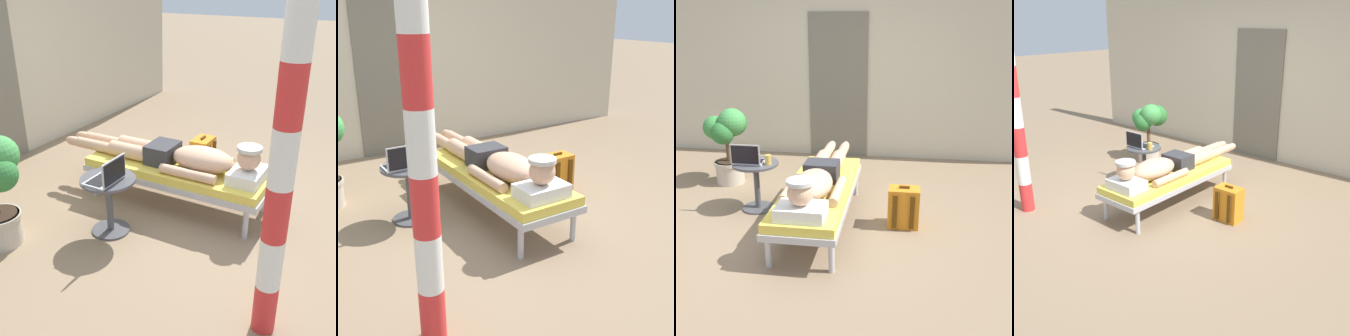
% 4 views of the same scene
% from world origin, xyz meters
% --- Properties ---
extents(ground_plane, '(40.00, 40.00, 0.00)m').
position_xyz_m(ground_plane, '(0.00, 0.00, 0.00)').
color(ground_plane, '#8C7256').
extents(house_wall_back, '(7.60, 0.20, 2.70)m').
position_xyz_m(house_wall_back, '(0.19, 2.46, 1.35)').
color(house_wall_back, beige).
rests_on(house_wall_back, ground).
extents(house_door_panel, '(0.84, 0.03, 2.04)m').
position_xyz_m(house_door_panel, '(0.01, 2.35, 1.02)').
color(house_door_panel, '#6D6759').
rests_on(house_door_panel, ground).
extents(lounge_chair, '(0.63, 1.83, 0.42)m').
position_xyz_m(lounge_chair, '(0.19, 0.04, 0.35)').
color(lounge_chair, '#B7B7BC').
rests_on(lounge_chair, ground).
extents(person_reclining, '(0.53, 2.17, 0.33)m').
position_xyz_m(person_reclining, '(0.19, -0.01, 0.52)').
color(person_reclining, white).
rests_on(person_reclining, lounge_chair).
extents(side_table, '(0.48, 0.48, 0.52)m').
position_xyz_m(side_table, '(-0.55, 0.32, 0.36)').
color(side_table, '#4C4C51').
rests_on(side_table, ground).
extents(laptop, '(0.31, 0.24, 0.23)m').
position_xyz_m(laptop, '(-0.61, 0.26, 0.58)').
color(laptop, silver).
rests_on(laptop, side_table).
extents(drink_glass, '(0.06, 0.06, 0.10)m').
position_xyz_m(drink_glass, '(-0.40, 0.29, 0.57)').
color(drink_glass, gold).
rests_on(drink_glass, side_table).
extents(backpack, '(0.30, 0.26, 0.42)m').
position_xyz_m(backpack, '(1.01, 0.13, 0.20)').
color(backpack, orange).
rests_on(backpack, ground).
extents(potted_plant, '(0.52, 0.60, 0.95)m').
position_xyz_m(potted_plant, '(-1.14, 1.03, 0.59)').
color(potted_plant, '#BFB29E').
rests_on(potted_plant, ground).
extents(porch_post, '(0.15, 0.15, 2.41)m').
position_xyz_m(porch_post, '(-1.00, -1.23, 1.21)').
color(porch_post, red).
rests_on(porch_post, ground).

